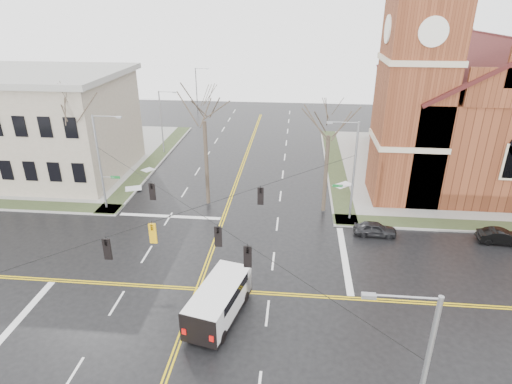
# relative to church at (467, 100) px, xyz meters

# --- Properties ---
(ground) EXTENTS (120.00, 120.00, 0.00)m
(ground) POSITION_rel_church_xyz_m (-24.76, -24.78, -8.43)
(ground) COLOR black
(ground) RESTS_ON ground
(sidewalks) EXTENTS (80.00, 80.00, 0.17)m
(sidewalks) POSITION_rel_church_xyz_m (-24.76, -24.78, -8.36)
(sidewalks) COLOR gray
(sidewalks) RESTS_ON ground
(road_markings) EXTENTS (100.00, 100.00, 0.01)m
(road_markings) POSITION_rel_church_xyz_m (-24.76, -24.78, -8.43)
(road_markings) COLOR gold
(road_markings) RESTS_ON ground
(church) EXTENTS (24.28, 27.48, 27.50)m
(church) POSITION_rel_church_xyz_m (0.00, 0.00, 0.00)
(church) COLOR #5F2C18
(church) RESTS_ON ground
(civic_building_a) EXTENTS (18.00, 14.00, 11.00)m
(civic_building_a) POSITION_rel_church_xyz_m (-46.76, -4.78, -2.93)
(civic_building_a) COLOR gray
(civic_building_a) RESTS_ON ground
(signal_pole_ne) EXTENTS (2.75, 0.22, 9.00)m
(signal_pole_ne) POSITION_rel_church_xyz_m (-13.44, -13.28, -3.48)
(signal_pole_ne) COLOR gray
(signal_pole_ne) RESTS_ON ground
(signal_pole_nw) EXTENTS (2.75, 0.22, 9.00)m
(signal_pole_nw) POSITION_rel_church_xyz_m (-36.09, -13.28, -3.48)
(signal_pole_nw) COLOR gray
(signal_pole_nw) RESTS_ON ground
(span_wires) EXTENTS (23.02, 23.02, 0.03)m
(span_wires) POSITION_rel_church_xyz_m (-24.76, -24.78, -2.23)
(span_wires) COLOR black
(span_wires) RESTS_ON ground
(traffic_signals) EXTENTS (8.21, 8.26, 1.30)m
(traffic_signals) POSITION_rel_church_xyz_m (-24.76, -25.45, -2.98)
(traffic_signals) COLOR black
(traffic_signals) RESTS_ON ground
(streetlight_north_a) EXTENTS (2.30, 0.20, 8.00)m
(streetlight_north_a) POSITION_rel_church_xyz_m (-35.42, 3.22, -3.97)
(streetlight_north_a) COLOR gray
(streetlight_north_a) RESTS_ON ground
(streetlight_north_b) EXTENTS (2.30, 0.20, 8.00)m
(streetlight_north_b) POSITION_rel_church_xyz_m (-35.42, 23.22, -3.97)
(streetlight_north_b) COLOR gray
(streetlight_north_b) RESTS_ON ground
(cargo_van) EXTENTS (3.60, 6.27, 2.25)m
(cargo_van) POSITION_rel_church_xyz_m (-22.71, -27.23, -7.10)
(cargo_van) COLOR white
(cargo_van) RESTS_ON ground
(parked_car_a) EXTENTS (3.63, 1.61, 1.21)m
(parked_car_a) POSITION_rel_church_xyz_m (-11.42, -15.97, -7.83)
(parked_car_a) COLOR black
(parked_car_a) RESTS_ON ground
(parked_car_b) EXTENTS (3.76, 1.50, 1.21)m
(parked_car_b) POSITION_rel_church_xyz_m (-1.31, -16.29, -7.83)
(parked_car_b) COLOR black
(parked_car_b) RESTS_ON ground
(tree_nw_far) EXTENTS (4.00, 4.00, 12.15)m
(tree_nw_far) POSITION_rel_church_xyz_m (-38.66, -11.57, 0.35)
(tree_nw_far) COLOR #3C3226
(tree_nw_far) RESTS_ON ground
(tree_nw_near) EXTENTS (4.00, 4.00, 12.27)m
(tree_nw_near) POSITION_rel_church_xyz_m (-26.71, -11.39, 0.44)
(tree_nw_near) COLOR #3C3226
(tree_nw_near) RESTS_ON ground
(tree_ne) EXTENTS (4.00, 4.00, 10.97)m
(tree_ne) POSITION_rel_church_xyz_m (-15.57, -11.90, -0.49)
(tree_ne) COLOR #3C3226
(tree_ne) RESTS_ON ground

